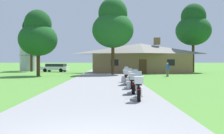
{
  "coord_description": "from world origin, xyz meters",
  "views": [
    {
      "loc": [
        0.58,
        -4.97,
        1.86
      ],
      "look_at": [
        0.81,
        15.14,
        1.38
      ],
      "focal_mm": 39.62,
      "sensor_mm": 36.0,
      "label": 1
    }
  ],
  "objects_px": {
    "bystander_blue_shirt_near_lodge": "(168,69)",
    "tree_left_far": "(31,34)",
    "motorcycle_silver_nearest_to_camera": "(139,88)",
    "parked_white_suv_far_left": "(55,67)",
    "motorcycle_green_farthest_in_row": "(126,75)",
    "tree_right_of_lodge": "(193,27)",
    "tree_left_near": "(38,35)",
    "metal_silo_distant": "(28,54)",
    "motorcycle_blue_fourth_in_row": "(126,77)",
    "motorcycle_red_second_in_row": "(134,83)",
    "motorcycle_orange_third_in_row": "(131,80)",
    "tree_by_lodge_front": "(113,25)"
  },
  "relations": [
    {
      "from": "bystander_blue_shirt_near_lodge",
      "to": "motorcycle_silver_nearest_to_camera",
      "type": "bearing_deg",
      "value": 131.68
    },
    {
      "from": "motorcycle_silver_nearest_to_camera",
      "to": "metal_silo_distant",
      "type": "xyz_separation_m",
      "value": [
        -16.89,
        35.93,
        2.69
      ]
    },
    {
      "from": "motorcycle_orange_third_in_row",
      "to": "motorcycle_green_farthest_in_row",
      "type": "height_order",
      "value": "same"
    },
    {
      "from": "tree_left_far",
      "to": "tree_left_near",
      "type": "bearing_deg",
      "value": -69.33
    },
    {
      "from": "bystander_blue_shirt_near_lodge",
      "to": "tree_left_far",
      "type": "distance_m",
      "value": 26.1
    },
    {
      "from": "tree_left_far",
      "to": "motorcycle_orange_third_in_row",
      "type": "bearing_deg",
      "value": -61.05
    },
    {
      "from": "motorcycle_orange_third_in_row",
      "to": "metal_silo_distant",
      "type": "distance_m",
      "value": 35.44
    },
    {
      "from": "motorcycle_orange_third_in_row",
      "to": "bystander_blue_shirt_near_lodge",
      "type": "bearing_deg",
      "value": 67.74
    },
    {
      "from": "parked_white_suv_far_left",
      "to": "tree_left_far",
      "type": "bearing_deg",
      "value": 82.27
    },
    {
      "from": "motorcycle_orange_third_in_row",
      "to": "tree_by_lodge_front",
      "type": "relative_size",
      "value": 0.2
    },
    {
      "from": "tree_left_near",
      "to": "parked_white_suv_far_left",
      "type": "distance_m",
      "value": 12.46
    },
    {
      "from": "motorcycle_orange_third_in_row",
      "to": "tree_by_lodge_front",
      "type": "height_order",
      "value": "tree_by_lodge_front"
    },
    {
      "from": "tree_by_lodge_front",
      "to": "parked_white_suv_far_left",
      "type": "distance_m",
      "value": 14.46
    },
    {
      "from": "motorcycle_silver_nearest_to_camera",
      "to": "bystander_blue_shirt_near_lodge",
      "type": "bearing_deg",
      "value": 78.72
    },
    {
      "from": "motorcycle_blue_fourth_in_row",
      "to": "bystander_blue_shirt_near_lodge",
      "type": "xyz_separation_m",
      "value": [
        5.65,
        10.5,
        0.32
      ]
    },
    {
      "from": "motorcycle_blue_fourth_in_row",
      "to": "metal_silo_distant",
      "type": "bearing_deg",
      "value": 124.33
    },
    {
      "from": "motorcycle_silver_nearest_to_camera",
      "to": "parked_white_suv_far_left",
      "type": "relative_size",
      "value": 0.43
    },
    {
      "from": "metal_silo_distant",
      "to": "parked_white_suv_far_left",
      "type": "bearing_deg",
      "value": -38.39
    },
    {
      "from": "tree_left_far",
      "to": "bystander_blue_shirt_near_lodge",
      "type": "bearing_deg",
      "value": -35.28
    },
    {
      "from": "tree_left_near",
      "to": "tree_by_lodge_front",
      "type": "bearing_deg",
      "value": 16.9
    },
    {
      "from": "motorcycle_red_second_in_row",
      "to": "metal_silo_distant",
      "type": "relative_size",
      "value": 0.31
    },
    {
      "from": "motorcycle_silver_nearest_to_camera",
      "to": "tree_left_near",
      "type": "bearing_deg",
      "value": 124.03
    },
    {
      "from": "tree_by_lodge_front",
      "to": "tree_right_of_lodge",
      "type": "xyz_separation_m",
      "value": [
        13.4,
        7.08,
        0.83
      ]
    },
    {
      "from": "tree_by_lodge_front",
      "to": "tree_left_near",
      "type": "xyz_separation_m",
      "value": [
        -9.34,
        -2.84,
        -1.64
      ]
    },
    {
      "from": "bystander_blue_shirt_near_lodge",
      "to": "metal_silo_distant",
      "type": "bearing_deg",
      "value": 20.19
    },
    {
      "from": "motorcycle_silver_nearest_to_camera",
      "to": "motorcycle_blue_fourth_in_row",
      "type": "bearing_deg",
      "value": 96.7
    },
    {
      "from": "motorcycle_silver_nearest_to_camera",
      "to": "motorcycle_blue_fourth_in_row",
      "type": "distance_m",
      "value": 7.3
    },
    {
      "from": "tree_right_of_lodge",
      "to": "tree_left_near",
      "type": "height_order",
      "value": "tree_right_of_lodge"
    },
    {
      "from": "motorcycle_red_second_in_row",
      "to": "tree_right_of_lodge",
      "type": "distance_m",
      "value": 30.46
    },
    {
      "from": "motorcycle_orange_third_in_row",
      "to": "motorcycle_silver_nearest_to_camera",
      "type": "bearing_deg",
      "value": -89.77
    },
    {
      "from": "motorcycle_orange_third_in_row",
      "to": "tree_left_far",
      "type": "distance_m",
      "value": 32.11
    },
    {
      "from": "motorcycle_red_second_in_row",
      "to": "motorcycle_silver_nearest_to_camera",
      "type": "bearing_deg",
      "value": -81.2
    },
    {
      "from": "tree_left_far",
      "to": "metal_silo_distant",
      "type": "height_order",
      "value": "tree_left_far"
    },
    {
      "from": "motorcycle_silver_nearest_to_camera",
      "to": "parked_white_suv_far_left",
      "type": "xyz_separation_m",
      "value": [
        -10.65,
        30.98,
        0.16
      ]
    },
    {
      "from": "motorcycle_blue_fourth_in_row",
      "to": "tree_left_far",
      "type": "bearing_deg",
      "value": 124.87
    },
    {
      "from": "motorcycle_silver_nearest_to_camera",
      "to": "tree_by_lodge_front",
      "type": "xyz_separation_m",
      "value": [
        -0.88,
        22.13,
        6.11
      ]
    },
    {
      "from": "tree_by_lodge_front",
      "to": "tree_left_near",
      "type": "distance_m",
      "value": 9.9
    },
    {
      "from": "motorcycle_orange_third_in_row",
      "to": "tree_by_lodge_front",
      "type": "xyz_separation_m",
      "value": [
        -0.94,
        17.22,
        6.12
      ]
    },
    {
      "from": "motorcycle_blue_fourth_in_row",
      "to": "tree_left_far",
      "type": "relative_size",
      "value": 0.22
    },
    {
      "from": "tree_left_far",
      "to": "tree_left_near",
      "type": "xyz_separation_m",
      "value": [
        4.98,
        -13.21,
        -1.6
      ]
    },
    {
      "from": "motorcycle_red_second_in_row",
      "to": "tree_by_lodge_front",
      "type": "height_order",
      "value": "tree_by_lodge_front"
    },
    {
      "from": "motorcycle_orange_third_in_row",
      "to": "tree_left_near",
      "type": "relative_size",
      "value": 0.25
    },
    {
      "from": "bystander_blue_shirt_near_lodge",
      "to": "tree_by_lodge_front",
      "type": "bearing_deg",
      "value": 25.2
    },
    {
      "from": "motorcycle_green_farthest_in_row",
      "to": "bystander_blue_shirt_near_lodge",
      "type": "distance_m",
      "value": 9.49
    },
    {
      "from": "bystander_blue_shirt_near_lodge",
      "to": "tree_left_far",
      "type": "xyz_separation_m",
      "value": [
        -20.78,
        14.71,
        5.76
      ]
    },
    {
      "from": "parked_white_suv_far_left",
      "to": "bystander_blue_shirt_near_lodge",
      "type": "bearing_deg",
      "value": -118.34
    },
    {
      "from": "motorcycle_silver_nearest_to_camera",
      "to": "motorcycle_green_farthest_in_row",
      "type": "bearing_deg",
      "value": 95.66
    },
    {
      "from": "tree_by_lodge_front",
      "to": "motorcycle_red_second_in_row",
      "type": "bearing_deg",
      "value": -87.43
    },
    {
      "from": "parked_white_suv_far_left",
      "to": "motorcycle_green_farthest_in_row",
      "type": "bearing_deg",
      "value": -142.09
    },
    {
      "from": "bystander_blue_shirt_near_lodge",
      "to": "tree_left_near",
      "type": "height_order",
      "value": "tree_left_near"
    }
  ]
}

